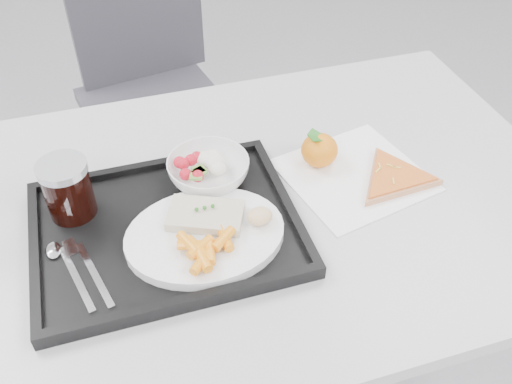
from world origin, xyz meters
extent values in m
cube|color=#B7B7B9|center=(0.00, 0.30, 0.73)|extent=(1.20, 0.80, 0.03)
cylinder|color=#47474C|center=(-0.54, 0.64, 0.36)|extent=(0.04, 0.04, 0.72)
cylinder|color=#47474C|center=(0.54, 0.64, 0.36)|extent=(0.04, 0.04, 0.72)
cube|color=#323138|center=(-0.08, 1.09, 0.45)|extent=(0.49, 0.49, 0.04)
cube|color=#323138|center=(-0.08, 1.28, 0.70)|extent=(0.42, 0.10, 0.46)
cylinder|color=#47474C|center=(-0.26, 0.91, 0.21)|extent=(0.03, 0.03, 0.43)
cylinder|color=#47474C|center=(0.10, 0.91, 0.21)|extent=(0.03, 0.03, 0.43)
cylinder|color=#47474C|center=(-0.26, 1.27, 0.21)|extent=(0.03, 0.03, 0.43)
cylinder|color=#47474C|center=(0.10, 1.27, 0.21)|extent=(0.03, 0.03, 0.43)
cube|color=black|center=(-0.17, 0.26, 0.76)|extent=(0.45, 0.35, 0.01)
cube|color=black|center=(-0.17, 0.43, 0.77)|extent=(0.45, 0.02, 0.01)
cube|color=black|center=(-0.17, 0.09, 0.77)|extent=(0.45, 0.02, 0.01)
cube|color=black|center=(0.05, 0.26, 0.77)|extent=(0.02, 0.32, 0.01)
cube|color=black|center=(-0.39, 0.26, 0.77)|extent=(0.02, 0.32, 0.01)
cylinder|color=white|center=(-0.11, 0.21, 0.77)|extent=(0.27, 0.27, 0.02)
cube|color=beige|center=(-0.10, 0.24, 0.79)|extent=(0.15, 0.12, 0.02)
sphere|color=#236B1C|center=(-0.12, 0.25, 0.81)|extent=(0.01, 0.01, 0.01)
sphere|color=#236B1C|center=(-0.10, 0.25, 0.81)|extent=(0.01, 0.01, 0.01)
sphere|color=#236B1C|center=(-0.09, 0.25, 0.81)|extent=(0.01, 0.01, 0.01)
ellipsoid|color=#DEAB81|center=(-0.02, 0.20, 0.80)|extent=(0.05, 0.05, 0.03)
imported|color=white|center=(-0.07, 0.36, 0.79)|extent=(0.15, 0.15, 0.05)
cylinder|color=black|center=(-0.32, 0.35, 0.81)|extent=(0.08, 0.08, 0.10)
cylinder|color=#A5A8AD|center=(-0.32, 0.35, 0.87)|extent=(0.09, 0.09, 0.01)
cube|color=silver|center=(-0.33, 0.19, 0.77)|extent=(0.05, 0.15, 0.00)
ellipsoid|color=silver|center=(-0.36, 0.26, 0.77)|extent=(0.03, 0.04, 0.01)
cube|color=silver|center=(-0.30, 0.19, 0.77)|extent=(0.05, 0.15, 0.00)
cube|color=silver|center=(-0.33, 0.26, 0.77)|extent=(0.03, 0.04, 0.00)
cube|color=white|center=(0.21, 0.30, 0.75)|extent=(0.29, 0.29, 0.00)
ellipsoid|color=orange|center=(0.15, 0.36, 0.79)|extent=(0.09, 0.09, 0.07)
cube|color=#236B1C|center=(0.15, 0.36, 0.81)|extent=(0.05, 0.05, 0.02)
cube|color=#236B1C|center=(0.15, 0.36, 0.81)|extent=(0.05, 0.03, 0.02)
cylinder|color=tan|center=(0.27, 0.26, 0.76)|extent=(0.27, 0.27, 0.01)
cylinder|color=red|center=(0.27, 0.26, 0.77)|extent=(0.24, 0.24, 0.00)
cube|color=#EABC47|center=(0.25, 0.29, 0.77)|extent=(0.01, 0.02, 0.00)
cube|color=#EABC47|center=(0.28, 0.28, 0.77)|extent=(0.02, 0.01, 0.00)
cube|color=#EABC47|center=(0.27, 0.29, 0.77)|extent=(0.01, 0.01, 0.00)
cube|color=#EABC47|center=(0.26, 0.25, 0.77)|extent=(0.01, 0.02, 0.00)
cube|color=#EABC47|center=(0.24, 0.28, 0.77)|extent=(0.02, 0.01, 0.00)
cylinder|color=orange|center=(-0.09, 0.17, 0.80)|extent=(0.05, 0.05, 0.02)
cylinder|color=orange|center=(-0.14, 0.18, 0.80)|extent=(0.05, 0.03, 0.02)
cylinder|color=orange|center=(-0.12, 0.17, 0.79)|extent=(0.05, 0.03, 0.02)
cylinder|color=orange|center=(-0.13, 0.14, 0.80)|extent=(0.05, 0.05, 0.02)
cylinder|color=orange|center=(-0.12, 0.16, 0.80)|extent=(0.02, 0.05, 0.02)
cylinder|color=orange|center=(-0.13, 0.17, 0.80)|extent=(0.05, 0.04, 0.02)
cylinder|color=orange|center=(-0.08, 0.18, 0.79)|extent=(0.02, 0.05, 0.02)
cylinder|color=orange|center=(-0.13, 0.14, 0.80)|extent=(0.02, 0.05, 0.02)
cylinder|color=orange|center=(-0.15, 0.18, 0.80)|extent=(0.03, 0.05, 0.02)
cylinder|color=orange|center=(-0.13, 0.17, 0.80)|extent=(0.03, 0.05, 0.02)
sphere|color=red|center=(-0.11, 0.38, 0.80)|extent=(0.02, 0.02, 0.02)
sphere|color=red|center=(-0.11, 0.35, 0.80)|extent=(0.02, 0.02, 0.02)
sphere|color=red|center=(-0.10, 0.38, 0.80)|extent=(0.02, 0.02, 0.02)
sphere|color=red|center=(-0.12, 0.38, 0.80)|extent=(0.02, 0.02, 0.02)
sphere|color=red|center=(-0.09, 0.33, 0.80)|extent=(0.02, 0.02, 0.02)
sphere|color=red|center=(-0.08, 0.39, 0.80)|extent=(0.02, 0.02, 0.02)
ellipsoid|color=silver|center=(-0.06, 0.37, 0.80)|extent=(0.03, 0.03, 0.03)
ellipsoid|color=silver|center=(-0.05, 0.37, 0.80)|extent=(0.03, 0.03, 0.03)
ellipsoid|color=silver|center=(-0.05, 0.35, 0.80)|extent=(0.03, 0.03, 0.03)
ellipsoid|color=silver|center=(-0.07, 0.38, 0.80)|extent=(0.03, 0.03, 0.03)
ellipsoid|color=silver|center=(-0.05, 0.38, 0.80)|extent=(0.03, 0.03, 0.03)
cube|color=#5D8C36|center=(-0.09, 0.35, 0.80)|extent=(0.03, 0.03, 0.00)
cube|color=#5D8C36|center=(-0.10, 0.33, 0.80)|extent=(0.03, 0.03, 0.00)
cube|color=#5D8C36|center=(-0.09, 0.34, 0.80)|extent=(0.03, 0.03, 0.00)
camera|label=1|loc=(-0.22, -0.44, 1.47)|focal=40.00mm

